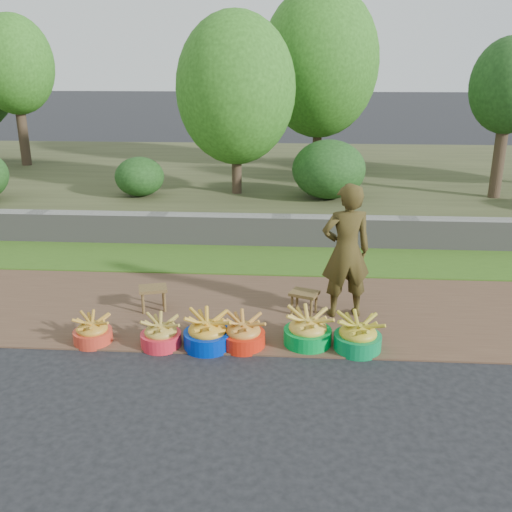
# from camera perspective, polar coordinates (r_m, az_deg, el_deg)

# --- Properties ---
(ground_plane) EXTENTS (120.00, 120.00, 0.00)m
(ground_plane) POSITION_cam_1_polar(r_m,az_deg,el_deg) (6.51, 1.59, -10.05)
(ground_plane) COLOR black
(ground_plane) RESTS_ON ground
(dirt_shoulder) EXTENTS (80.00, 2.50, 0.02)m
(dirt_shoulder) POSITION_cam_1_polar(r_m,az_deg,el_deg) (7.62, 1.97, -5.44)
(dirt_shoulder) COLOR brown
(dirt_shoulder) RESTS_ON ground
(grass_verge) EXTENTS (80.00, 1.50, 0.04)m
(grass_verge) POSITION_cam_1_polar(r_m,az_deg,el_deg) (9.47, 2.38, -0.41)
(grass_verge) COLOR #39631A
(grass_verge) RESTS_ON ground
(retaining_wall) EXTENTS (80.00, 0.35, 0.55)m
(retaining_wall) POSITION_cam_1_polar(r_m,az_deg,el_deg) (10.21, 2.53, 2.52)
(retaining_wall) COLOR gray
(retaining_wall) RESTS_ON ground
(earth_bank) EXTENTS (80.00, 10.00, 0.50)m
(earth_bank) POSITION_cam_1_polar(r_m,az_deg,el_deg) (14.98, 3.00, 7.70)
(earth_bank) COLOR #434727
(earth_bank) RESTS_ON ground
(vegetation) EXTENTS (27.10, 6.77, 4.48)m
(vegetation) POSITION_cam_1_polar(r_m,az_deg,el_deg) (14.85, -17.71, 16.48)
(vegetation) COLOR #3D2E20
(vegetation) RESTS_ON earth_bank
(basin_a) EXTENTS (0.45, 0.45, 0.34)m
(basin_a) POSITION_cam_1_polar(r_m,az_deg,el_deg) (7.00, -16.03, -7.24)
(basin_a) COLOR red
(basin_a) RESTS_ON ground
(basin_b) EXTENTS (0.47, 0.47, 0.35)m
(basin_b) POSITION_cam_1_polar(r_m,az_deg,el_deg) (6.74, -9.50, -7.70)
(basin_b) COLOR red
(basin_b) RESTS_ON ground
(basin_c) EXTENTS (0.55, 0.55, 0.41)m
(basin_c) POSITION_cam_1_polar(r_m,az_deg,el_deg) (6.65, -4.89, -7.66)
(basin_c) COLOR #0027A8
(basin_c) RESTS_ON ground
(basin_d) EXTENTS (0.51, 0.51, 0.38)m
(basin_d) POSITION_cam_1_polar(r_m,az_deg,el_deg) (6.64, -1.29, -7.74)
(basin_d) COLOR red
(basin_d) RESTS_ON ground
(basin_e) EXTENTS (0.56, 0.56, 0.42)m
(basin_e) POSITION_cam_1_polar(r_m,az_deg,el_deg) (6.70, 5.19, -7.43)
(basin_e) COLOR #009133
(basin_e) RESTS_ON ground
(basin_f) EXTENTS (0.54, 0.54, 0.40)m
(basin_f) POSITION_cam_1_polar(r_m,az_deg,el_deg) (6.66, 10.14, -7.85)
(basin_f) COLOR #067E3F
(basin_f) RESTS_ON ground
(stool_left) EXTENTS (0.42, 0.37, 0.32)m
(stool_left) POSITION_cam_1_polar(r_m,az_deg,el_deg) (7.63, -10.26, -3.54)
(stool_left) COLOR brown
(stool_left) RESTS_ON dirt_shoulder
(stool_right) EXTENTS (0.42, 0.37, 0.31)m
(stool_right) POSITION_cam_1_polar(r_m,az_deg,el_deg) (7.42, 4.85, -4.04)
(stool_right) COLOR brown
(stool_right) RESTS_ON dirt_shoulder
(vendor_woman) EXTENTS (0.70, 0.54, 1.74)m
(vendor_woman) POSITION_cam_1_polar(r_m,az_deg,el_deg) (7.24, 9.00, 0.48)
(vendor_woman) COLOR black
(vendor_woman) RESTS_ON dirt_shoulder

